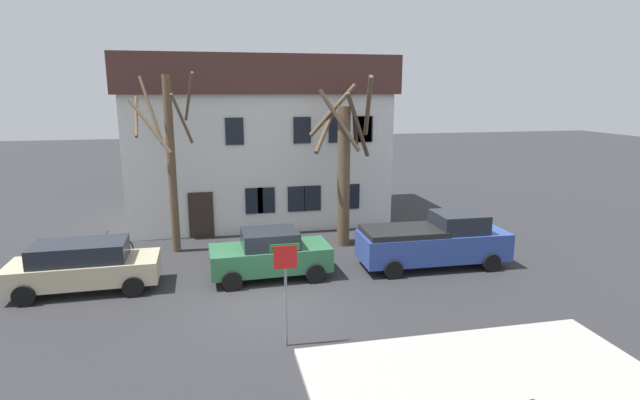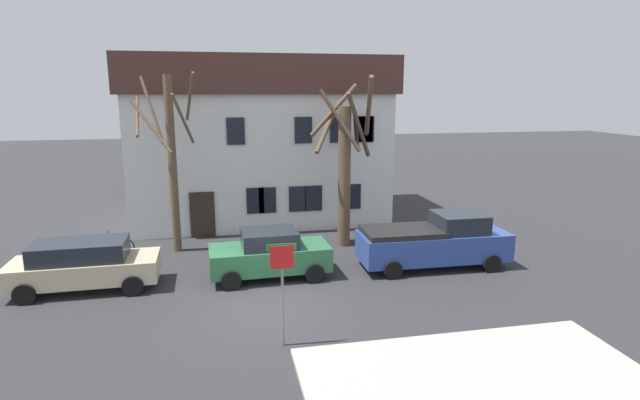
{
  "view_description": "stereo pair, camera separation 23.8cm",
  "coord_description": "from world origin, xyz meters",
  "px_view_note": "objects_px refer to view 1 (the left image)",
  "views": [
    {
      "loc": [
        -1.49,
        -14.43,
        6.55
      ],
      "look_at": [
        2.46,
        3.87,
        2.47
      ],
      "focal_mm": 28.17,
      "sensor_mm": 36.0,
      "label": 1
    },
    {
      "loc": [
        -1.26,
        -14.48,
        6.55
      ],
      "look_at": [
        2.46,
        3.87,
        2.47
      ],
      "focal_mm": 28.17,
      "sensor_mm": 36.0,
      "label": 2
    }
  ],
  "objects_px": {
    "street_sign_pole": "(285,276)",
    "bicycle_leaning": "(112,247)",
    "car_beige_wagon": "(84,265)",
    "tree_bare_near": "(170,157)",
    "tree_bare_far": "(344,169)",
    "tree_bare_mid": "(344,168)",
    "car_green_sedan": "(270,254)",
    "building_main": "(257,138)",
    "pickup_truck_blue": "(434,241)"
  },
  "relations": [
    {
      "from": "car_green_sedan",
      "to": "tree_bare_near",
      "type": "bearing_deg",
      "value": 132.98
    },
    {
      "from": "building_main",
      "to": "bicycle_leaning",
      "type": "distance_m",
      "value": 9.28
    },
    {
      "from": "street_sign_pole",
      "to": "building_main",
      "type": "bearing_deg",
      "value": 87.46
    },
    {
      "from": "street_sign_pole",
      "to": "car_beige_wagon",
      "type": "bearing_deg",
      "value": 139.68
    },
    {
      "from": "car_beige_wagon",
      "to": "pickup_truck_blue",
      "type": "distance_m",
      "value": 12.44
    },
    {
      "from": "car_beige_wagon",
      "to": "car_green_sedan",
      "type": "relative_size",
      "value": 1.11
    },
    {
      "from": "tree_bare_near",
      "to": "tree_bare_mid",
      "type": "relative_size",
      "value": 1.02
    },
    {
      "from": "tree_bare_mid",
      "to": "pickup_truck_blue",
      "type": "relative_size",
      "value": 1.27
    },
    {
      "from": "tree_bare_mid",
      "to": "tree_bare_far",
      "type": "relative_size",
      "value": 1.08
    },
    {
      "from": "tree_bare_near",
      "to": "tree_bare_far",
      "type": "height_order",
      "value": "tree_bare_near"
    },
    {
      "from": "tree_bare_near",
      "to": "pickup_truck_blue",
      "type": "xyz_separation_m",
      "value": [
        9.76,
        -3.9,
        -2.99
      ]
    },
    {
      "from": "pickup_truck_blue",
      "to": "bicycle_leaning",
      "type": "bearing_deg",
      "value": 162.25
    },
    {
      "from": "pickup_truck_blue",
      "to": "tree_bare_far",
      "type": "bearing_deg",
      "value": 124.56
    },
    {
      "from": "car_green_sedan",
      "to": "street_sign_pole",
      "type": "height_order",
      "value": "street_sign_pole"
    },
    {
      "from": "tree_bare_far",
      "to": "tree_bare_mid",
      "type": "bearing_deg",
      "value": -110.02
    },
    {
      "from": "building_main",
      "to": "bicycle_leaning",
      "type": "xyz_separation_m",
      "value": [
        -6.45,
        -5.49,
        -3.79
      ]
    },
    {
      "from": "building_main",
      "to": "car_green_sedan",
      "type": "relative_size",
      "value": 3.0
    },
    {
      "from": "tree_bare_near",
      "to": "tree_bare_far",
      "type": "relative_size",
      "value": 1.1
    },
    {
      "from": "car_beige_wagon",
      "to": "street_sign_pole",
      "type": "bearing_deg",
      "value": -40.32
    },
    {
      "from": "car_beige_wagon",
      "to": "building_main",
      "type": "bearing_deg",
      "value": 54.05
    },
    {
      "from": "building_main",
      "to": "pickup_truck_blue",
      "type": "distance_m",
      "value": 11.48
    },
    {
      "from": "tree_bare_near",
      "to": "car_beige_wagon",
      "type": "distance_m",
      "value": 5.51
    },
    {
      "from": "tree_bare_near",
      "to": "tree_bare_far",
      "type": "distance_m",
      "value": 7.23
    },
    {
      "from": "street_sign_pole",
      "to": "bicycle_leaning",
      "type": "height_order",
      "value": "street_sign_pole"
    },
    {
      "from": "pickup_truck_blue",
      "to": "building_main",
      "type": "bearing_deg",
      "value": 121.52
    },
    {
      "from": "street_sign_pole",
      "to": "pickup_truck_blue",
      "type": "bearing_deg",
      "value": 37.49
    },
    {
      "from": "building_main",
      "to": "bicycle_leaning",
      "type": "bearing_deg",
      "value": -139.57
    },
    {
      "from": "tree_bare_far",
      "to": "car_beige_wagon",
      "type": "xyz_separation_m",
      "value": [
        -9.87,
        -3.52,
        -2.38
      ]
    },
    {
      "from": "building_main",
      "to": "pickup_truck_blue",
      "type": "xyz_separation_m",
      "value": [
        5.77,
        -9.41,
        -3.17
      ]
    },
    {
      "from": "tree_bare_far",
      "to": "car_beige_wagon",
      "type": "relative_size",
      "value": 1.4
    },
    {
      "from": "tree_bare_mid",
      "to": "bicycle_leaning",
      "type": "distance_m",
      "value": 10.0
    },
    {
      "from": "street_sign_pole",
      "to": "bicycle_leaning",
      "type": "xyz_separation_m",
      "value": [
        -5.81,
        8.82,
        -1.58
      ]
    },
    {
      "from": "building_main",
      "to": "tree_bare_far",
      "type": "height_order",
      "value": "building_main"
    },
    {
      "from": "bicycle_leaning",
      "to": "car_green_sedan",
      "type": "bearing_deg",
      "value": -32.42
    },
    {
      "from": "car_green_sedan",
      "to": "bicycle_leaning",
      "type": "distance_m",
      "value": 7.11
    },
    {
      "from": "car_beige_wagon",
      "to": "street_sign_pole",
      "type": "height_order",
      "value": "street_sign_pole"
    },
    {
      "from": "car_green_sedan",
      "to": "tree_bare_mid",
      "type": "bearing_deg",
      "value": 42.84
    },
    {
      "from": "building_main",
      "to": "tree_bare_near",
      "type": "xyz_separation_m",
      "value": [
        -4.0,
        -5.51,
        -0.18
      ]
    },
    {
      "from": "pickup_truck_blue",
      "to": "tree_bare_near",
      "type": "bearing_deg",
      "value": 158.23
    },
    {
      "from": "car_green_sedan",
      "to": "car_beige_wagon",
      "type": "bearing_deg",
      "value": 179.09
    },
    {
      "from": "car_beige_wagon",
      "to": "bicycle_leaning",
      "type": "bearing_deg",
      "value": 86.6
    },
    {
      "from": "tree_bare_mid",
      "to": "street_sign_pole",
      "type": "height_order",
      "value": "tree_bare_mid"
    },
    {
      "from": "building_main",
      "to": "pickup_truck_blue",
      "type": "bearing_deg",
      "value": -58.48
    },
    {
      "from": "street_sign_pole",
      "to": "bicycle_leaning",
      "type": "bearing_deg",
      "value": 123.38
    },
    {
      "from": "car_beige_wagon",
      "to": "street_sign_pole",
      "type": "relative_size",
      "value": 1.71
    },
    {
      "from": "building_main",
      "to": "bicycle_leaning",
      "type": "relative_size",
      "value": 7.56
    },
    {
      "from": "tree_bare_mid",
      "to": "car_beige_wagon",
      "type": "distance_m",
      "value": 10.55
    },
    {
      "from": "tree_bare_mid",
      "to": "building_main",
      "type": "bearing_deg",
      "value": 117.14
    },
    {
      "from": "tree_bare_near",
      "to": "street_sign_pole",
      "type": "xyz_separation_m",
      "value": [
        3.36,
        -8.81,
        -2.03
      ]
    },
    {
      "from": "car_beige_wagon",
      "to": "car_green_sedan",
      "type": "height_order",
      "value": "car_green_sedan"
    }
  ]
}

